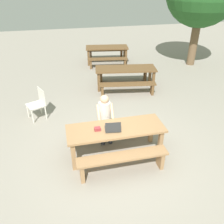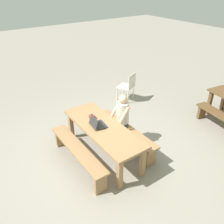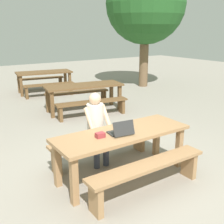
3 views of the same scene
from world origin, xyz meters
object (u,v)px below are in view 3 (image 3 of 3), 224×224
(picnic_table_front, at_px, (122,138))
(small_pouch, at_px, (100,135))
(person_seated, at_px, (97,124))
(picnic_table_mid, at_px, (84,88))
(laptop, at_px, (121,131))
(picnic_table_rear, at_px, (44,75))
(tree_left, at_px, (146,4))

(picnic_table_front, xyz_separation_m, small_pouch, (-0.40, -0.01, 0.14))
(person_seated, relative_size, picnic_table_mid, 0.55)
(laptop, distance_m, picnic_table_rear, 6.55)
(small_pouch, bearing_deg, picnic_table_mid, 65.17)
(small_pouch, bearing_deg, picnic_table_front, 1.36)
(tree_left, bearing_deg, picnic_table_front, -132.52)
(laptop, bearing_deg, picnic_table_front, -131.00)
(picnic_table_front, height_order, picnic_table_rear, picnic_table_rear)
(picnic_table_mid, bearing_deg, picnic_table_rear, 100.40)
(picnic_table_rear, bearing_deg, small_pouch, -95.11)
(picnic_table_front, height_order, laptop, laptop)
(picnic_table_mid, bearing_deg, person_seated, -105.49)
(picnic_table_mid, bearing_deg, laptop, -101.04)
(laptop, xyz_separation_m, picnic_table_rear, (1.24, 6.43, -0.14))
(laptop, bearing_deg, person_seated, -79.87)
(person_seated, bearing_deg, tree_left, 43.60)
(picnic_table_rear, bearing_deg, picnic_table_front, -91.70)
(picnic_table_mid, distance_m, tree_left, 4.73)
(picnic_table_front, xyz_separation_m, picnic_table_rear, (1.16, 6.35, 0.02))
(picnic_table_front, height_order, picnic_table_mid, picnic_table_mid)
(small_pouch, xyz_separation_m, tree_left, (5.26, 5.31, 2.32))
(laptop, xyz_separation_m, small_pouch, (-0.32, 0.06, -0.02))
(picnic_table_rear, relative_size, tree_left, 0.43)
(picnic_table_rear, bearing_deg, picnic_table_mid, -79.99)
(person_seated, xyz_separation_m, picnic_table_mid, (1.35, 2.95, -0.08))
(picnic_table_mid, bearing_deg, tree_left, 35.36)
(laptop, height_order, tree_left, tree_left)
(laptop, height_order, picnic_table_mid, laptop)
(person_seated, bearing_deg, laptop, -86.83)
(person_seated, bearing_deg, picnic_table_front, -78.25)
(picnic_table_mid, bearing_deg, picnic_table_front, -100.25)
(picnic_table_front, distance_m, small_pouch, 0.42)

